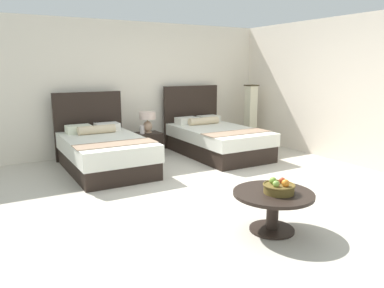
# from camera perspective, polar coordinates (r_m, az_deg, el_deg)

# --- Properties ---
(ground_plane) EXTENTS (9.35, 9.30, 0.02)m
(ground_plane) POSITION_cam_1_polar(r_m,az_deg,el_deg) (5.57, 3.24, -6.42)
(ground_plane) COLOR beige
(wall_back) EXTENTS (9.35, 0.12, 2.61)m
(wall_back) POSITION_cam_1_polar(r_m,az_deg,el_deg) (7.84, -8.23, 8.58)
(wall_back) COLOR silver
(wall_back) RESTS_ON ground
(wall_side_right) EXTENTS (0.12, 4.90, 2.61)m
(wall_side_right) POSITION_cam_1_polar(r_m,az_deg,el_deg) (7.53, 20.41, 7.84)
(wall_side_right) COLOR #EFE0CB
(wall_side_right) RESTS_ON ground
(bed_near_window) EXTENTS (1.27, 2.04, 1.27)m
(bed_near_window) POSITION_cam_1_polar(r_m,az_deg,el_deg) (6.48, -13.32, -1.09)
(bed_near_window) COLOR black
(bed_near_window) RESTS_ON ground
(bed_near_corner) EXTENTS (1.31, 2.18, 1.32)m
(bed_near_corner) POSITION_cam_1_polar(r_m,az_deg,el_deg) (7.43, 3.63, 0.78)
(bed_near_corner) COLOR black
(bed_near_corner) RESTS_ON ground
(nightstand) EXTENTS (0.48, 0.43, 0.46)m
(nightstand) POSITION_cam_1_polar(r_m,az_deg,el_deg) (7.37, -6.69, -0.03)
(nightstand) COLOR black
(nightstand) RESTS_ON ground
(table_lamp) EXTENTS (0.31, 0.31, 0.41)m
(table_lamp) POSITION_cam_1_polar(r_m,az_deg,el_deg) (7.30, -6.84, 3.78)
(table_lamp) COLOR tan
(table_lamp) RESTS_ON nightstand
(vase) EXTENTS (0.09, 0.09, 0.17)m
(vase) POSITION_cam_1_polar(r_m,az_deg,el_deg) (7.22, -7.67, 2.22)
(vase) COLOR silver
(vase) RESTS_ON nightstand
(coffee_table) EXTENTS (0.85, 0.85, 0.43)m
(coffee_table) POSITION_cam_1_polar(r_m,az_deg,el_deg) (4.07, 12.31, -8.75)
(coffee_table) COLOR black
(coffee_table) RESTS_ON ground
(fruit_bowl) EXTENTS (0.34, 0.34, 0.16)m
(fruit_bowl) POSITION_cam_1_polar(r_m,az_deg,el_deg) (4.00, 13.19, -6.50)
(fruit_bowl) COLOR brown
(fruit_bowl) RESTS_ON coffee_table
(floor_lamp_corner) EXTENTS (0.25, 0.25, 1.33)m
(floor_lamp_corner) POSITION_cam_1_polar(r_m,az_deg,el_deg) (8.54, 8.97, 4.49)
(floor_lamp_corner) COLOR #342A17
(floor_lamp_corner) RESTS_ON ground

